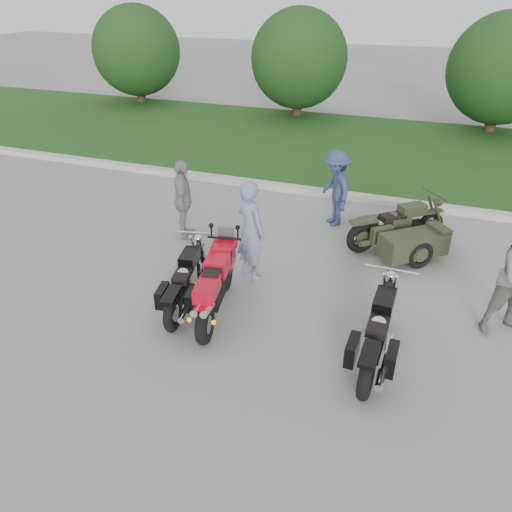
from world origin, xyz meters
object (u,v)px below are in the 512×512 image
(cruiser_right, at_px, (377,336))
(cruiser_sidecar, at_px, (405,237))
(person_denim, at_px, (336,188))
(sportbike_red, at_px, (215,284))
(person_stripe, at_px, (251,231))
(person_back, at_px, (183,200))
(cruiser_left, at_px, (185,284))

(cruiser_right, relative_size, cruiser_sidecar, 1.15)
(cruiser_sidecar, height_order, person_denim, person_denim)
(sportbike_red, relative_size, person_stripe, 1.13)
(person_back, bearing_deg, cruiser_left, -176.72)
(person_stripe, height_order, person_denim, person_stripe)
(person_stripe, bearing_deg, cruiser_right, -178.62)
(cruiser_sidecar, xyz_separation_m, person_back, (-4.40, -0.74, 0.43))
(cruiser_left, relative_size, person_stripe, 1.13)
(sportbike_red, xyz_separation_m, person_denim, (1.02, 4.09, 0.26))
(cruiser_sidecar, bearing_deg, sportbike_red, -80.82)
(sportbike_red, bearing_deg, person_back, 116.20)
(cruiser_left, relative_size, cruiser_sidecar, 1.06)
(person_denim, bearing_deg, cruiser_sidecar, 23.82)
(person_denim, bearing_deg, person_stripe, -53.51)
(cruiser_right, relative_size, person_stripe, 1.24)
(person_back, bearing_deg, person_stripe, -142.63)
(sportbike_red, xyz_separation_m, person_stripe, (0.09, 1.35, 0.34))
(sportbike_red, xyz_separation_m, cruiser_right, (2.59, -0.25, -0.14))
(cruiser_left, distance_m, person_denim, 4.34)
(sportbike_red, height_order, person_denim, person_denim)
(cruiser_left, height_order, cruiser_right, cruiser_right)
(person_stripe, relative_size, person_back, 1.10)
(sportbike_red, xyz_separation_m, cruiser_sidecar, (2.64, 3.10, -0.18))
(sportbike_red, relative_size, person_denim, 1.24)
(sportbike_red, relative_size, cruiser_sidecar, 1.05)
(cruiser_left, height_order, person_back, person_back)
(person_stripe, bearing_deg, cruiser_left, 95.94)
(person_stripe, height_order, person_back, person_stripe)
(cruiser_right, bearing_deg, person_back, 150.25)
(sportbike_red, distance_m, cruiser_right, 2.60)
(cruiser_left, relative_size, cruiser_right, 0.92)
(cruiser_left, distance_m, cruiser_right, 3.19)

